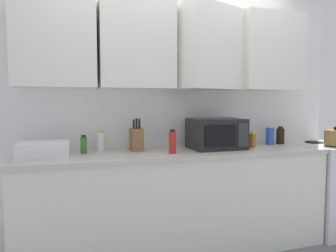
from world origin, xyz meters
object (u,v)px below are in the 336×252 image
(dish_rack, at_px, (44,150))
(bottle_blue_cleaner, at_px, (270,136))
(bottle_soy_dark, at_px, (280,136))
(bottle_red_sauce, at_px, (172,142))
(bottle_white_jar, at_px, (100,142))
(bottle_green_oil, at_px, (84,145))
(microwave, at_px, (216,134))
(kettle, at_px, (335,137))
(bottle_amber_vinegar, at_px, (253,140))
(stove_range, at_px, (336,186))
(knife_block, at_px, (136,139))

(dish_rack, bearing_deg, bottle_blue_cleaner, 3.28)
(bottle_soy_dark, bearing_deg, bottle_red_sauce, -168.43)
(bottle_white_jar, xyz_separation_m, bottle_green_oil, (-0.15, -0.09, -0.01))
(microwave, bearing_deg, bottle_red_sauce, -163.69)
(kettle, xyz_separation_m, bottle_amber_vinegar, (-0.82, 0.16, -0.02))
(kettle, relative_size, bottle_green_oil, 1.30)
(bottle_blue_cleaner, bearing_deg, dish_rack, -176.72)
(bottle_green_oil, bearing_deg, dish_rack, -160.19)
(stove_range, relative_size, bottle_green_oil, 5.85)
(dish_rack, bearing_deg, microwave, 1.21)
(dish_rack, distance_m, bottle_soy_dark, 2.28)
(kettle, xyz_separation_m, bottle_soy_dark, (-0.40, 0.31, -0.00))
(stove_range, bearing_deg, microwave, 177.83)
(bottle_red_sauce, relative_size, bottle_green_oil, 1.29)
(bottle_soy_dark, bearing_deg, knife_block, -178.59)
(bottle_blue_cleaner, distance_m, bottle_amber_vinegar, 0.30)
(kettle, distance_m, bottle_blue_cleaner, 0.61)
(knife_block, bearing_deg, bottle_white_jar, 163.34)
(bottle_soy_dark, bearing_deg, bottle_amber_vinegar, -160.30)
(bottle_soy_dark, bearing_deg, kettle, -37.80)
(stove_range, relative_size, bottle_amber_vinegar, 6.15)
(bottle_white_jar, relative_size, bottle_amber_vinegar, 1.20)
(dish_rack, distance_m, bottle_amber_vinegar, 1.86)
(knife_block, relative_size, bottle_blue_cleaner, 1.48)
(stove_range, relative_size, bottle_blue_cleaner, 4.66)
(stove_range, distance_m, bottle_red_sauce, 1.91)
(bottle_red_sauce, bearing_deg, dish_rack, 174.07)
(dish_rack, height_order, bottle_soy_dark, bottle_soy_dark)
(kettle, distance_m, knife_block, 1.94)
(bottle_red_sauce, bearing_deg, bottle_white_jar, 151.34)
(kettle, height_order, bottle_red_sauce, bottle_red_sauce)
(bottle_amber_vinegar, bearing_deg, stove_range, -1.22)
(stove_range, bearing_deg, bottle_white_jar, 174.64)
(microwave, relative_size, bottle_green_oil, 3.08)
(stove_range, xyz_separation_m, bottle_red_sauce, (-1.83, -0.09, 0.54))
(dish_rack, bearing_deg, bottle_green_oil, 19.81)
(bottle_white_jar, relative_size, bottle_blue_cleaner, 0.91)
(kettle, bearing_deg, bottle_green_oil, 173.50)
(kettle, xyz_separation_m, bottle_red_sauce, (-1.66, 0.05, 0.01))
(microwave, bearing_deg, stove_range, -2.17)
(kettle, relative_size, bottle_red_sauce, 1.00)
(bottle_white_jar, bearing_deg, bottle_blue_cleaner, -2.81)
(microwave, height_order, bottle_green_oil, microwave)
(bottle_blue_cleaner, bearing_deg, microwave, -171.94)
(knife_block, bearing_deg, bottle_red_sauce, -39.77)
(stove_range, relative_size, knife_block, 3.15)
(kettle, distance_m, bottle_soy_dark, 0.51)
(bottle_green_oil, bearing_deg, microwave, -3.80)
(knife_block, bearing_deg, bottle_soy_dark, 1.41)
(stove_range, height_order, bottle_amber_vinegar, bottle_amber_vinegar)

